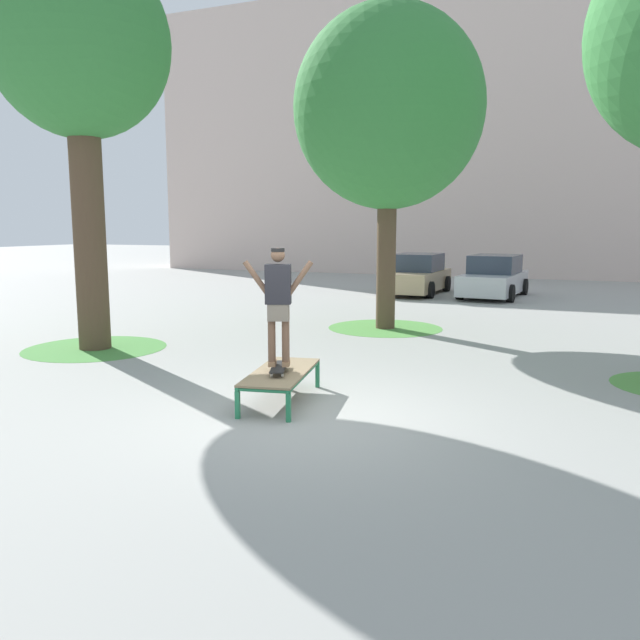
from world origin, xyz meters
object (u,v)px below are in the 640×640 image
at_px(skater, 278,298).
at_px(tree_mid_back, 389,109).
at_px(car_tan, 417,275).
at_px(car_silver, 494,278).
at_px(tree_near_left, 80,50).
at_px(skateboard, 279,367).
at_px(skate_box, 281,374).

relative_size(skater, tree_mid_back, 0.22).
height_order(skater, car_tan, skater).
xyz_separation_m(skater, car_silver, (1.11, 15.30, -0.84)).
relative_size(tree_mid_back, car_silver, 1.78).
relative_size(tree_near_left, car_tan, 1.88).
xyz_separation_m(skateboard, car_tan, (-1.72, 15.36, 0.15)).
distance_m(skate_box, car_tan, 15.36).
relative_size(skater, car_silver, 0.39).
height_order(tree_near_left, tree_mid_back, tree_near_left).
xyz_separation_m(skateboard, tree_mid_back, (-0.52, 7.13, 4.76)).
xyz_separation_m(skateboard, skater, (-0.00, 0.00, 0.99)).
bearing_deg(skate_box, skater, -79.59).
height_order(tree_near_left, car_tan, tree_near_left).
height_order(skate_box, tree_near_left, tree_near_left).
bearing_deg(car_tan, tree_mid_back, -81.69).
distance_m(tree_mid_back, car_silver, 9.52).
xyz_separation_m(tree_mid_back, car_tan, (-1.20, 8.23, -4.61)).
height_order(skate_box, skater, skater).
bearing_deg(car_tan, skate_box, -83.65).
distance_m(skateboard, tree_mid_back, 8.59).
height_order(skater, tree_mid_back, tree_mid_back).
bearing_deg(car_tan, skateboard, -83.62).
bearing_deg(tree_near_left, skater, -22.84).
height_order(skate_box, skateboard, skateboard).
xyz_separation_m(skate_box, car_silver, (1.13, 15.20, 0.28)).
height_order(skateboard, skater, skater).
distance_m(skater, car_tan, 15.48).
distance_m(skate_box, skateboard, 0.16).
bearing_deg(car_silver, tree_mid_back, -101.23).
height_order(skate_box, car_silver, car_silver).
xyz_separation_m(skater, tree_near_left, (-5.39, 2.27, 4.43)).
height_order(car_tan, car_silver, same).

